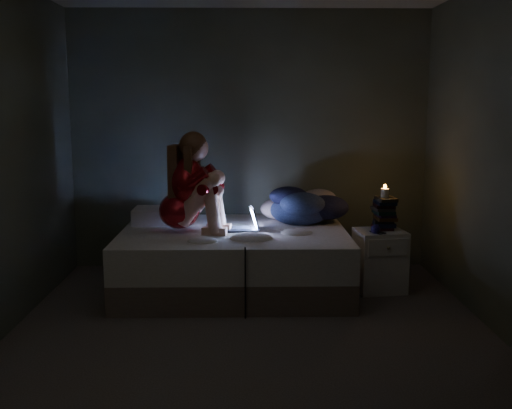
{
  "coord_description": "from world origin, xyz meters",
  "views": [
    {
      "loc": [
        -0.04,
        -4.21,
        1.68
      ],
      "look_at": [
        0.05,
        1.0,
        0.8
      ],
      "focal_mm": 42.17,
      "sensor_mm": 36.0,
      "label": 1
    }
  ],
  "objects_px": {
    "laptop": "(240,218)",
    "phone": "(376,232)",
    "nightstand": "(380,261)",
    "woman": "(179,182)",
    "candle": "(385,191)",
    "bed": "(234,259)"
  },
  "relations": [
    {
      "from": "bed",
      "to": "woman",
      "type": "height_order",
      "value": "woman"
    },
    {
      "from": "nightstand",
      "to": "phone",
      "type": "relative_size",
      "value": 3.97
    },
    {
      "from": "nightstand",
      "to": "phone",
      "type": "xyz_separation_m",
      "value": [
        -0.06,
        -0.1,
        0.28
      ]
    },
    {
      "from": "laptop",
      "to": "nightstand",
      "type": "distance_m",
      "value": 1.32
    },
    {
      "from": "woman",
      "to": "phone",
      "type": "distance_m",
      "value": 1.79
    },
    {
      "from": "woman",
      "to": "candle",
      "type": "xyz_separation_m",
      "value": [
        1.84,
        0.05,
        -0.1
      ]
    },
    {
      "from": "bed",
      "to": "nightstand",
      "type": "height_order",
      "value": "nightstand"
    },
    {
      "from": "nightstand",
      "to": "candle",
      "type": "xyz_separation_m",
      "value": [
        0.04,
        0.06,
        0.62
      ]
    },
    {
      "from": "phone",
      "to": "bed",
      "type": "bearing_deg",
      "value": 151.38
    },
    {
      "from": "candle",
      "to": "phone",
      "type": "height_order",
      "value": "candle"
    },
    {
      "from": "laptop",
      "to": "phone",
      "type": "relative_size",
      "value": 2.21
    },
    {
      "from": "phone",
      "to": "laptop",
      "type": "bearing_deg",
      "value": 152.35
    },
    {
      "from": "woman",
      "to": "nightstand",
      "type": "distance_m",
      "value": 1.94
    },
    {
      "from": "woman",
      "to": "phone",
      "type": "height_order",
      "value": "woman"
    },
    {
      "from": "nightstand",
      "to": "candle",
      "type": "height_order",
      "value": "candle"
    },
    {
      "from": "laptop",
      "to": "phone",
      "type": "xyz_separation_m",
      "value": [
        1.2,
        -0.14,
        -0.1
      ]
    },
    {
      "from": "bed",
      "to": "woman",
      "type": "xyz_separation_m",
      "value": [
        -0.48,
        -0.06,
        0.72
      ]
    },
    {
      "from": "bed",
      "to": "nightstand",
      "type": "distance_m",
      "value": 1.32
    },
    {
      "from": "phone",
      "to": "nightstand",
      "type": "bearing_deg",
      "value": 36.35
    },
    {
      "from": "woman",
      "to": "candle",
      "type": "bearing_deg",
      "value": 12.66
    },
    {
      "from": "bed",
      "to": "phone",
      "type": "distance_m",
      "value": 1.3
    },
    {
      "from": "bed",
      "to": "laptop",
      "type": "xyz_separation_m",
      "value": [
        0.06,
        -0.03,
        0.39
      ]
    }
  ]
}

